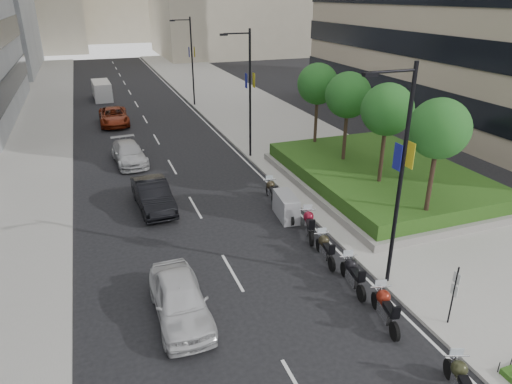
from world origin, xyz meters
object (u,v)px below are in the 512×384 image
delivery_van (102,91)px  motorcycle_3 (325,248)px  motorcycle_2 (353,274)px  lamp_post_0 (398,170)px  parking_sign (454,292)px  car_c (129,153)px  lamp_post_1 (248,88)px  motorcycle_6 (272,191)px  lamp_post_2 (191,57)px  motorcycle_1 (385,308)px  car_a (180,299)px  car_d (114,116)px  motorcycle_4 (309,224)px  car_b (153,195)px  motorcycle_5 (286,207)px  motorcycle_0 (461,382)px

delivery_van → motorcycle_3: bearing=-81.6°
motorcycle_2 → motorcycle_3: motorcycle_2 is taller
lamp_post_0 → motorcycle_2: 4.64m
parking_sign → car_c: (-8.97, 21.81, -0.73)m
lamp_post_1 → motorcycle_6: lamp_post_1 is taller
lamp_post_2 → motorcycle_2: size_ratio=3.78×
motorcycle_1 → parking_sign: bearing=-102.5°
lamp_post_1 → motorcycle_2: (-1.36, -16.73, -4.43)m
car_a → car_d: size_ratio=0.86×
motorcycle_2 → car_d: car_d is taller
car_a → motorcycle_4: bearing=29.0°
motorcycle_2 → car_c: size_ratio=0.48×
parking_sign → motorcycle_2: (-2.02, 3.27, -0.82)m
lamp_post_2 → motorcycle_3: 32.82m
car_b → car_d: car_b is taller
car_c → motorcycle_5: bearing=-63.9°
lamp_post_0 → motorcycle_2: lamp_post_0 is taller
lamp_post_0 → parking_sign: (0.66, -3.00, -3.61)m
parking_sign → car_a: (-8.98, 3.81, -0.66)m
motorcycle_3 → car_c: bearing=31.4°
lamp_post_2 → motorcycle_0: (-1.31, -40.70, -4.46)m
lamp_post_1 → car_a: bearing=-117.2°
motorcycle_4 → lamp_post_1: bearing=12.5°
lamp_post_0 → motorcycle_1: (-1.40, -2.03, -4.42)m
lamp_post_0 → motorcycle_0: (-1.31, -5.70, -4.46)m
motorcycle_6 → car_c: size_ratio=0.47×
motorcycle_4 → parking_sign: bearing=-149.6°
motorcycle_5 → lamp_post_2: bearing=3.1°
lamp_post_0 → motorcycle_6: 10.38m
motorcycle_0 → motorcycle_1: bearing=21.5°
car_a → delivery_van: 40.92m
motorcycle_4 → car_d: car_d is taller
car_b → lamp_post_1: bearing=35.6°
car_b → delivery_van: bearing=88.7°
parking_sign → car_c: size_ratio=0.50×
motorcycle_5 → lamp_post_1: bearing=-1.8°
lamp_post_0 → parking_sign: 4.74m
lamp_post_2 → parking_sign: size_ratio=3.60×
lamp_post_0 → lamp_post_2: bearing=90.0°
lamp_post_0 → car_b: bearing=126.3°
car_a → car_c: (0.00, 18.00, -0.07)m
motorcycle_0 → motorcycle_4: motorcycle_4 is taller
motorcycle_0 → motorcycle_4: (0.21, 10.48, 0.04)m
motorcycle_3 → car_c: car_c is taller
motorcycle_1 → motorcycle_6: (0.13, 11.33, -0.02)m
lamp_post_1 → motorcycle_5: size_ratio=3.90×
lamp_post_0 → car_a: 9.39m
parking_sign → car_d: 34.39m
lamp_post_0 → motorcycle_1: lamp_post_0 is taller
lamp_post_2 → motorcycle_5: size_ratio=3.90×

